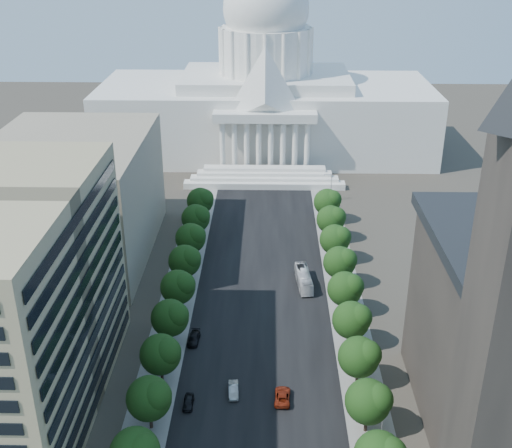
# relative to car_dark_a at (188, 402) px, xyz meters

# --- Properties ---
(road_asphalt) EXTENTS (30.00, 260.00, 0.01)m
(road_asphalt) POSITION_rel_car_dark_a_xyz_m (12.37, 48.46, -0.75)
(road_asphalt) COLOR black
(road_asphalt) RESTS_ON ground
(sidewalk_left) EXTENTS (8.00, 260.00, 0.02)m
(sidewalk_left) POSITION_rel_car_dark_a_xyz_m (-6.63, 48.46, -0.75)
(sidewalk_left) COLOR gray
(sidewalk_left) RESTS_ON ground
(sidewalk_right) EXTENTS (8.00, 260.00, 0.02)m
(sidewalk_right) POSITION_rel_car_dark_a_xyz_m (31.37, 48.46, -0.75)
(sidewalk_right) COLOR gray
(sidewalk_right) RESTS_ON ground
(capitol) EXTENTS (120.00, 56.00, 73.00)m
(capitol) POSITION_rel_car_dark_a_xyz_m (12.37, 143.35, 19.26)
(capitol) COLOR white
(capitol) RESTS_ON ground
(office_block_left_far) EXTENTS (38.00, 52.00, 30.00)m
(office_block_left_far) POSITION_rel_car_dark_a_xyz_m (-35.63, 58.46, 14.25)
(office_block_left_far) COLOR gray
(office_block_left_far) RESTS_ON ground
(tree_l_c) EXTENTS (7.79, 7.60, 9.97)m
(tree_l_c) POSITION_rel_car_dark_a_xyz_m (-5.29, -5.74, 5.70)
(tree_l_c) COLOR #33261C
(tree_l_c) RESTS_ON ground
(tree_l_d) EXTENTS (7.79, 7.60, 9.97)m
(tree_l_d) POSITION_rel_car_dark_a_xyz_m (-5.29, 6.26, 5.70)
(tree_l_d) COLOR #33261C
(tree_l_d) RESTS_ON ground
(tree_l_e) EXTENTS (7.79, 7.60, 9.97)m
(tree_l_e) POSITION_rel_car_dark_a_xyz_m (-5.29, 18.26, 5.70)
(tree_l_e) COLOR #33261C
(tree_l_e) RESTS_ON ground
(tree_l_f) EXTENTS (7.79, 7.60, 9.97)m
(tree_l_f) POSITION_rel_car_dark_a_xyz_m (-5.29, 30.26, 5.70)
(tree_l_f) COLOR #33261C
(tree_l_f) RESTS_ON ground
(tree_l_g) EXTENTS (7.79, 7.60, 9.97)m
(tree_l_g) POSITION_rel_car_dark_a_xyz_m (-5.29, 42.26, 5.70)
(tree_l_g) COLOR #33261C
(tree_l_g) RESTS_ON ground
(tree_l_h) EXTENTS (7.79, 7.60, 9.97)m
(tree_l_h) POSITION_rel_car_dark_a_xyz_m (-5.29, 54.26, 5.70)
(tree_l_h) COLOR #33261C
(tree_l_h) RESTS_ON ground
(tree_l_i) EXTENTS (7.79, 7.60, 9.97)m
(tree_l_i) POSITION_rel_car_dark_a_xyz_m (-5.29, 66.26, 5.70)
(tree_l_i) COLOR #33261C
(tree_l_i) RESTS_ON ground
(tree_l_j) EXTENTS (7.79, 7.60, 9.97)m
(tree_l_j) POSITION_rel_car_dark_a_xyz_m (-5.29, 78.26, 5.70)
(tree_l_j) COLOR #33261C
(tree_l_j) RESTS_ON ground
(tree_r_c) EXTENTS (7.79, 7.60, 9.97)m
(tree_r_c) POSITION_rel_car_dark_a_xyz_m (30.71, -5.74, 5.70)
(tree_r_c) COLOR #33261C
(tree_r_c) RESTS_ON ground
(tree_r_d) EXTENTS (7.79, 7.60, 9.97)m
(tree_r_d) POSITION_rel_car_dark_a_xyz_m (30.71, 6.26, 5.70)
(tree_r_d) COLOR #33261C
(tree_r_d) RESTS_ON ground
(tree_r_e) EXTENTS (7.79, 7.60, 9.97)m
(tree_r_e) POSITION_rel_car_dark_a_xyz_m (30.71, 18.26, 5.70)
(tree_r_e) COLOR #33261C
(tree_r_e) RESTS_ON ground
(tree_r_f) EXTENTS (7.79, 7.60, 9.97)m
(tree_r_f) POSITION_rel_car_dark_a_xyz_m (30.71, 30.26, 5.70)
(tree_r_f) COLOR #33261C
(tree_r_f) RESTS_ON ground
(tree_r_g) EXTENTS (7.79, 7.60, 9.97)m
(tree_r_g) POSITION_rel_car_dark_a_xyz_m (30.71, 42.26, 5.70)
(tree_r_g) COLOR #33261C
(tree_r_g) RESTS_ON ground
(tree_r_h) EXTENTS (7.79, 7.60, 9.97)m
(tree_r_h) POSITION_rel_car_dark_a_xyz_m (30.71, 54.26, 5.70)
(tree_r_h) COLOR #33261C
(tree_r_h) RESTS_ON ground
(tree_r_i) EXTENTS (7.79, 7.60, 9.97)m
(tree_r_i) POSITION_rel_car_dark_a_xyz_m (30.71, 66.26, 5.70)
(tree_r_i) COLOR #33261C
(tree_r_i) RESTS_ON ground
(tree_r_j) EXTENTS (7.79, 7.60, 9.97)m
(tree_r_j) POSITION_rel_car_dark_a_xyz_m (30.71, 78.26, 5.70)
(tree_r_j) COLOR #33261C
(tree_r_j) RESTS_ON ground
(streetlight_b) EXTENTS (2.61, 0.44, 9.00)m
(streetlight_b) POSITION_rel_car_dark_a_xyz_m (32.28, -6.54, 5.07)
(streetlight_b) COLOR gray
(streetlight_b) RESTS_ON ground
(streetlight_c) EXTENTS (2.61, 0.44, 9.00)m
(streetlight_c) POSITION_rel_car_dark_a_xyz_m (32.28, 18.46, 5.07)
(streetlight_c) COLOR gray
(streetlight_c) RESTS_ON ground
(streetlight_d) EXTENTS (2.61, 0.44, 9.00)m
(streetlight_d) POSITION_rel_car_dark_a_xyz_m (32.28, 43.46, 5.07)
(streetlight_d) COLOR gray
(streetlight_d) RESTS_ON ground
(streetlight_e) EXTENTS (2.61, 0.44, 9.00)m
(streetlight_e) POSITION_rel_car_dark_a_xyz_m (32.28, 68.46, 5.07)
(streetlight_e) COLOR gray
(streetlight_e) RESTS_ON ground
(streetlight_f) EXTENTS (2.61, 0.44, 9.00)m
(streetlight_f) POSITION_rel_car_dark_a_xyz_m (32.28, 93.46, 5.07)
(streetlight_f) COLOR gray
(streetlight_f) RESTS_ON ground
(car_dark_a) EXTENTS (1.83, 4.44, 1.51)m
(car_dark_a) POSITION_rel_car_dark_a_xyz_m (0.00, 0.00, 0.00)
(car_dark_a) COLOR black
(car_dark_a) RESTS_ON ground
(car_silver) EXTENTS (2.10, 5.11, 1.65)m
(car_silver) POSITION_rel_car_dark_a_xyz_m (7.78, 3.36, 0.07)
(car_silver) COLOR #989B9F
(car_silver) RESTS_ON ground
(car_red) EXTENTS (3.02, 6.04, 1.64)m
(car_red) POSITION_rel_car_dark_a_xyz_m (16.61, 1.81, 0.07)
(car_red) COLOR maroon
(car_red) RESTS_ON ground
(car_dark_b) EXTENTS (2.50, 5.46, 1.55)m
(car_dark_b) POSITION_rel_car_dark_a_xyz_m (-1.13, 19.16, 0.02)
(car_dark_b) COLOR black
(car_dark_b) RESTS_ON ground
(city_bus) EXTENTS (4.02, 12.40, 3.39)m
(city_bus) POSITION_rel_car_dark_a_xyz_m (22.25, 42.45, 0.94)
(city_bus) COLOR silver
(city_bus) RESTS_ON ground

